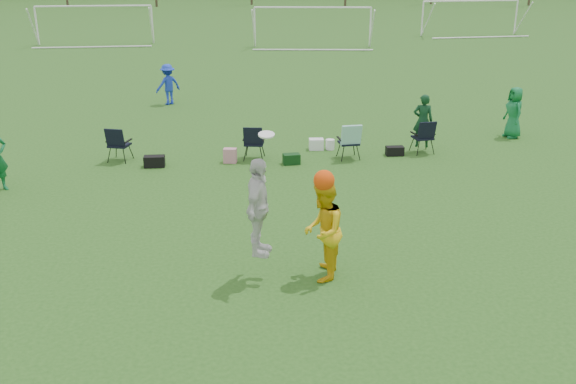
{
  "coord_description": "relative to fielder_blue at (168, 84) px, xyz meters",
  "views": [
    {
      "loc": [
        0.4,
        -9.38,
        5.28
      ],
      "look_at": [
        0.95,
        1.64,
        1.25
      ],
      "focal_mm": 40.0,
      "sensor_mm": 36.0,
      "label": 1
    }
  ],
  "objects": [
    {
      "name": "ground",
      "position": [
        2.96,
        -15.14,
        -0.77
      ],
      "size": [
        260.0,
        260.0,
        0.0
      ],
      "primitive_type": "plane",
      "color": "#224E18",
      "rests_on": "ground"
    },
    {
      "name": "fielder_blue",
      "position": [
        0.0,
        0.0,
        0.0
      ],
      "size": [
        1.14,
        1.04,
        1.53
      ],
      "primitive_type": "imported",
      "rotation": [
        0.0,
        0.0,
        3.76
      ],
      "color": "#1A37C6",
      "rests_on": "ground"
    },
    {
      "name": "fielder_green_far",
      "position": [
        11.32,
        -5.4,
        0.03
      ],
      "size": [
        0.62,
        0.84,
        1.58
      ],
      "primitive_type": "imported",
      "rotation": [
        0.0,
        0.0,
        -1.41
      ],
      "color": "#136E38",
      "rests_on": "ground"
    },
    {
      "name": "center_contest",
      "position": [
        4.02,
        -14.5,
        0.33
      ],
      "size": [
        1.83,
        1.07,
        2.65
      ],
      "color": "silver",
      "rests_on": "ground"
    },
    {
      "name": "sideline_setup",
      "position": [
        4.82,
        -7.18,
        -0.25
      ],
      "size": [
        9.25,
        1.75,
        1.68
      ],
      "color": "#0F371C",
      "rests_on": "ground"
    },
    {
      "name": "goal_left",
      "position": [
        -7.04,
        18.86,
        1.16
      ],
      "size": [
        7.39,
        0.76,
        2.46
      ],
      "rotation": [
        0.0,
        0.0,
        0.09
      ],
      "color": "white",
      "rests_on": "ground"
    },
    {
      "name": "goal_mid",
      "position": [
        6.96,
        16.86,
        1.16
      ],
      "size": [
        7.4,
        0.63,
        2.46
      ],
      "rotation": [
        0.0,
        0.0,
        -0.07
      ],
      "color": "white",
      "rests_on": "ground"
    },
    {
      "name": "goal_right",
      "position": [
        18.96,
        22.86,
        1.16
      ],
      "size": [
        7.35,
        1.14,
        2.46
      ],
      "rotation": [
        0.0,
        0.0,
        0.14
      ],
      "color": "white",
      "rests_on": "ground"
    }
  ]
}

